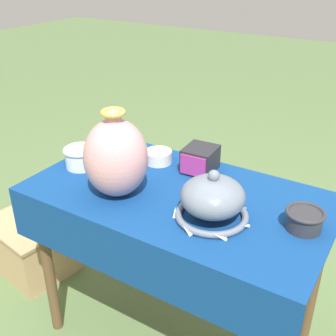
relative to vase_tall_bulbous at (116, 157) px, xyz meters
name	(u,v)px	position (x,y,z in m)	size (l,w,h in m)	color
ground_plane	(176,335)	(0.18, 0.12, -0.85)	(14.00, 14.00, 0.00)	#567042
display_table	(176,215)	(0.18, 0.10, -0.23)	(1.05, 0.59, 0.71)	brown
vase_tall_bulbous	(116,157)	(0.00, 0.00, 0.00)	(0.22, 0.22, 0.30)	#D19399
vase_dome_bell	(212,200)	(0.35, 0.03, -0.07)	(0.24, 0.25, 0.17)	slate
mosaic_tile_box	(200,159)	(0.16, 0.30, -0.09)	(0.12, 0.14, 0.09)	#232328
cup_wide_charcoal	(304,219)	(0.61, 0.13, -0.10)	(0.12, 0.12, 0.06)	#2D2D33
cup_wide_porcelain	(81,157)	(-0.24, 0.09, -0.10)	(0.13, 0.13, 0.08)	white
pot_squat_ivory	(158,157)	(-0.01, 0.28, -0.11)	(0.11, 0.11, 0.05)	white
wooden_crate	(32,244)	(-0.67, 0.11, -0.70)	(0.46, 0.40, 0.27)	tan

